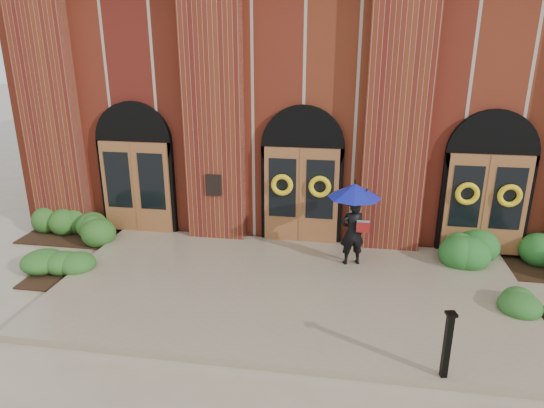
% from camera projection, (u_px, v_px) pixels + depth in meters
% --- Properties ---
extents(ground, '(90.00, 90.00, 0.00)m').
position_uv_depth(ground, '(286.00, 296.00, 10.38)').
color(ground, tan).
rests_on(ground, ground).
extents(landing, '(10.00, 5.30, 0.15)m').
position_uv_depth(landing, '(287.00, 290.00, 10.49)').
color(landing, gray).
rests_on(landing, ground).
extents(church_building, '(16.20, 12.53, 7.00)m').
position_uv_depth(church_building, '(320.00, 89.00, 17.44)').
color(church_building, maroon).
rests_on(church_building, ground).
extents(man_with_umbrella, '(1.56, 1.56, 1.98)m').
position_uv_depth(man_with_umbrella, '(354.00, 209.00, 11.11)').
color(man_with_umbrella, black).
rests_on(man_with_umbrella, landing).
extents(metal_post, '(0.18, 0.18, 1.15)m').
position_uv_depth(metal_post, '(447.00, 344.00, 7.50)').
color(metal_post, black).
rests_on(metal_post, landing).
extents(hedge_wall_left, '(2.71, 1.09, 0.70)m').
position_uv_depth(hedge_wall_left, '(75.00, 227.00, 13.27)').
color(hedge_wall_left, '#28551C').
rests_on(hedge_wall_left, ground).
extents(hedge_wall_right, '(2.96, 1.18, 0.76)m').
position_uv_depth(hedge_wall_right, '(516.00, 254.00, 11.50)').
color(hedge_wall_right, '#215C20').
rests_on(hedge_wall_right, ground).
extents(hedge_front_left, '(1.37, 1.18, 0.49)m').
position_uv_depth(hedge_front_left, '(61.00, 268.00, 11.11)').
color(hedge_front_left, '#26561D').
rests_on(hedge_front_left, ground).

